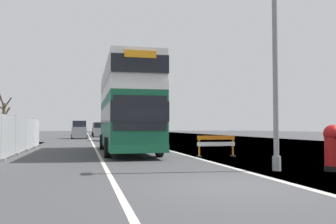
{
  "coord_description": "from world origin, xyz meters",
  "views": [
    {
      "loc": [
        -3.7,
        -8.59,
        1.48
      ],
      "look_at": [
        0.15,
        7.99,
        2.2
      ],
      "focal_mm": 38.61,
      "sensor_mm": 36.0,
      "label": 1
    }
  ],
  "objects_px": {
    "red_pillar_postbox": "(333,146)",
    "car_oncoming_near": "(113,131)",
    "roadworks_barrier": "(216,143)",
    "lamppost_foreground": "(275,64)",
    "car_far_side": "(97,130)",
    "double_decker_bus": "(127,107)",
    "car_receding_mid": "(79,130)",
    "car_receding_far": "(99,130)"
  },
  "relations": [
    {
      "from": "roadworks_barrier",
      "to": "car_far_side",
      "type": "height_order",
      "value": "car_far_side"
    },
    {
      "from": "lamppost_foreground",
      "to": "red_pillar_postbox",
      "type": "xyz_separation_m",
      "value": [
        1.81,
        -0.53,
        -2.79
      ]
    },
    {
      "from": "car_receding_mid",
      "to": "lamppost_foreground",
      "type": "bearing_deg",
      "value": -79.31
    },
    {
      "from": "double_decker_bus",
      "to": "roadworks_barrier",
      "type": "xyz_separation_m",
      "value": [
        4.0,
        -4.25,
        -2.0
      ]
    },
    {
      "from": "red_pillar_postbox",
      "to": "car_oncoming_near",
      "type": "height_order",
      "value": "car_oncoming_near"
    },
    {
      "from": "double_decker_bus",
      "to": "red_pillar_postbox",
      "type": "height_order",
      "value": "double_decker_bus"
    },
    {
      "from": "double_decker_bus",
      "to": "red_pillar_postbox",
      "type": "distance_m",
      "value": 12.23
    },
    {
      "from": "car_far_side",
      "to": "double_decker_bus",
      "type": "bearing_deg",
      "value": -89.85
    },
    {
      "from": "double_decker_bus",
      "to": "car_far_side",
      "type": "relative_size",
      "value": 2.78
    },
    {
      "from": "roadworks_barrier",
      "to": "car_oncoming_near",
      "type": "relative_size",
      "value": 0.44
    },
    {
      "from": "car_receding_mid",
      "to": "car_far_side",
      "type": "distance_m",
      "value": 17.76
    },
    {
      "from": "roadworks_barrier",
      "to": "car_oncoming_near",
      "type": "xyz_separation_m",
      "value": [
        -3.3,
        23.03,
        0.4
      ]
    },
    {
      "from": "lamppost_foreground",
      "to": "car_far_side",
      "type": "bearing_deg",
      "value": 94.28
    },
    {
      "from": "lamppost_foreground",
      "to": "car_far_side",
      "type": "height_order",
      "value": "lamppost_foreground"
    },
    {
      "from": "double_decker_bus",
      "to": "red_pillar_postbox",
      "type": "relative_size",
      "value": 7.38
    },
    {
      "from": "lamppost_foreground",
      "to": "car_oncoming_near",
      "type": "xyz_separation_m",
      "value": [
        -3.27,
        28.88,
        -2.58
      ]
    },
    {
      "from": "red_pillar_postbox",
      "to": "car_receding_far",
      "type": "relative_size",
      "value": 0.35
    },
    {
      "from": "lamppost_foreground",
      "to": "car_far_side",
      "type": "xyz_separation_m",
      "value": [
        -4.08,
        54.51,
        -2.61
      ]
    },
    {
      "from": "double_decker_bus",
      "to": "car_oncoming_near",
      "type": "xyz_separation_m",
      "value": [
        0.7,
        18.78,
        -1.59
      ]
    },
    {
      "from": "red_pillar_postbox",
      "to": "car_receding_far",
      "type": "distance_m",
      "value": 46.05
    },
    {
      "from": "roadworks_barrier",
      "to": "car_oncoming_near",
      "type": "distance_m",
      "value": 23.27
    },
    {
      "from": "car_receding_mid",
      "to": "car_receding_far",
      "type": "distance_m",
      "value": 8.65
    },
    {
      "from": "red_pillar_postbox",
      "to": "car_far_side",
      "type": "relative_size",
      "value": 0.38
    },
    {
      "from": "lamppost_foreground",
      "to": "car_oncoming_near",
      "type": "bearing_deg",
      "value": 96.45
    },
    {
      "from": "red_pillar_postbox",
      "to": "car_receding_mid",
      "type": "relative_size",
      "value": 0.36
    },
    {
      "from": "car_far_side",
      "to": "roadworks_barrier",
      "type": "bearing_deg",
      "value": -85.17
    },
    {
      "from": "roadworks_barrier",
      "to": "car_oncoming_near",
      "type": "height_order",
      "value": "car_oncoming_near"
    },
    {
      "from": "car_oncoming_near",
      "to": "car_receding_mid",
      "type": "relative_size",
      "value": 1.04
    },
    {
      "from": "car_receding_far",
      "to": "car_receding_mid",
      "type": "bearing_deg",
      "value": -109.46
    },
    {
      "from": "car_far_side",
      "to": "lamppost_foreground",
      "type": "bearing_deg",
      "value": -85.72
    },
    {
      "from": "car_receding_mid",
      "to": "car_receding_far",
      "type": "bearing_deg",
      "value": 70.54
    },
    {
      "from": "double_decker_bus",
      "to": "car_oncoming_near",
      "type": "height_order",
      "value": "double_decker_bus"
    },
    {
      "from": "red_pillar_postbox",
      "to": "roadworks_barrier",
      "type": "distance_m",
      "value": 6.62
    },
    {
      "from": "lamppost_foreground",
      "to": "car_oncoming_near",
      "type": "relative_size",
      "value": 1.73
    },
    {
      "from": "lamppost_foreground",
      "to": "roadworks_barrier",
      "type": "distance_m",
      "value": 6.56
    },
    {
      "from": "roadworks_barrier",
      "to": "red_pillar_postbox",
      "type": "bearing_deg",
      "value": -74.4
    },
    {
      "from": "car_receding_mid",
      "to": "car_far_side",
      "type": "height_order",
      "value": "car_receding_mid"
    },
    {
      "from": "double_decker_bus",
      "to": "car_receding_far",
      "type": "xyz_separation_m",
      "value": [
        -0.14,
        35.05,
        -1.64
      ]
    },
    {
      "from": "roadworks_barrier",
      "to": "car_far_side",
      "type": "bearing_deg",
      "value": 94.83
    },
    {
      "from": "car_oncoming_near",
      "to": "car_far_side",
      "type": "height_order",
      "value": "car_oncoming_near"
    },
    {
      "from": "car_receding_mid",
      "to": "roadworks_barrier",
      "type": "bearing_deg",
      "value": -77.3
    },
    {
      "from": "lamppost_foreground",
      "to": "double_decker_bus",
      "type": "bearing_deg",
      "value": 111.44
    }
  ]
}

